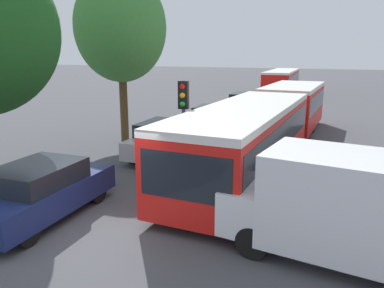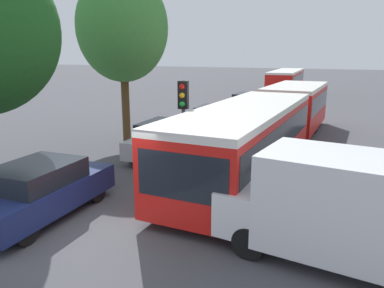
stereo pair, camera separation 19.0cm
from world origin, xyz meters
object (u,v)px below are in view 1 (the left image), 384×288
object	(u,v)px
tree_left_mid	(120,28)
white_van	(356,207)
queued_car_silver	(164,139)
traffic_light	(183,109)
queued_car_navy	(41,191)
articulated_bus	(271,120)
city_bus_rear	(282,80)
queued_car_green	(211,118)
queued_car_graphite	(245,104)

from	to	relation	value
tree_left_mid	white_van	bearing A→B (deg)	-35.31
queued_car_silver	tree_left_mid	distance (m)	5.70
white_van	traffic_light	distance (m)	6.33
queued_car_navy	white_van	xyz separation A→B (m)	(7.57, 0.87, 0.49)
queued_car_navy	queued_car_silver	distance (m)	6.69
queued_car_navy	tree_left_mid	world-z (taller)	tree_left_mid
articulated_bus	queued_car_navy	distance (m)	9.81
city_bus_rear	queued_car_green	bearing A→B (deg)	176.50
traffic_light	queued_car_green	bearing A→B (deg)	-175.96
queued_car_green	traffic_light	world-z (taller)	traffic_light
articulated_bus	white_van	world-z (taller)	articulated_bus
traffic_light	tree_left_mid	world-z (taller)	tree_left_mid
tree_left_mid	queued_car_green	bearing A→B (deg)	57.92
queued_car_green	queued_car_graphite	xyz separation A→B (m)	(0.33, 5.97, 0.08)
queued_car_silver	traffic_light	bearing A→B (deg)	-144.27
tree_left_mid	articulated_bus	bearing A→B (deg)	5.39
queued_car_green	white_van	size ratio (longest dim) A/B	0.77
queued_car_silver	tree_left_mid	world-z (taller)	tree_left_mid
queued_car_silver	queued_car_green	xyz separation A→B (m)	(-0.16, 5.97, -0.07)
queued_car_graphite	traffic_light	size ratio (longest dim) A/B	1.32
city_bus_rear	traffic_light	xyz separation A→B (m)	(2.12, -29.79, 1.08)
queued_car_navy	queued_car_graphite	size ratio (longest dim) A/B	0.97
articulated_bus	city_bus_rear	xyz separation A→B (m)	(-4.02, 25.01, -0.05)
queued_car_silver	queued_car_graphite	world-z (taller)	queued_car_graphite
queued_car_green	articulated_bus	bearing A→B (deg)	-135.51
city_bus_rear	queued_car_green	world-z (taller)	city_bus_rear
white_van	traffic_light	bearing A→B (deg)	-24.76
queued_car_green	tree_left_mid	xyz separation A→B (m)	(-2.79, -4.46, 4.69)
articulated_bus	queued_car_silver	bearing A→B (deg)	-60.38
traffic_light	tree_left_mid	distance (m)	7.13
city_bus_rear	tree_left_mid	distance (m)	26.14
white_van	queued_car_navy	bearing A→B (deg)	12.93
articulated_bus	tree_left_mid	bearing A→B (deg)	-83.59
queued_car_graphite	white_van	distance (m)	19.18
articulated_bus	queued_car_green	bearing A→B (deg)	-131.54
queued_car_navy	traffic_light	xyz separation A→B (m)	(2.26, 4.08, 1.75)
queued_car_green	white_van	world-z (taller)	white_van
queued_car_green	queued_car_graphite	bearing A→B (deg)	-6.09
queued_car_silver	white_van	size ratio (longest dim) A/B	0.85
tree_left_mid	traffic_light	bearing A→B (deg)	-39.26
city_bus_rear	traffic_light	size ratio (longest dim) A/B	3.39
queued_car_silver	queued_car_green	distance (m)	5.98
articulated_bus	queued_car_silver	size ratio (longest dim) A/B	3.92
white_van	tree_left_mid	bearing A→B (deg)	-28.91
queued_car_navy	queued_car_silver	xyz separation A→B (m)	(0.18, 6.68, 0.01)
articulated_bus	city_bus_rear	distance (m)	25.33
queued_car_navy	queued_car_green	distance (m)	12.66
traffic_light	tree_left_mid	xyz separation A→B (m)	(-5.04, 4.12, 2.89)
queued_car_silver	city_bus_rear	bearing A→B (deg)	-2.87
queued_car_green	white_van	bearing A→B (deg)	-150.28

